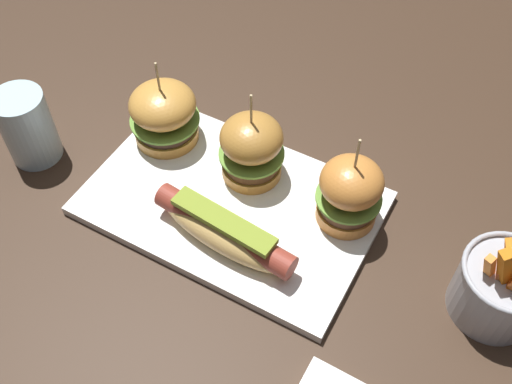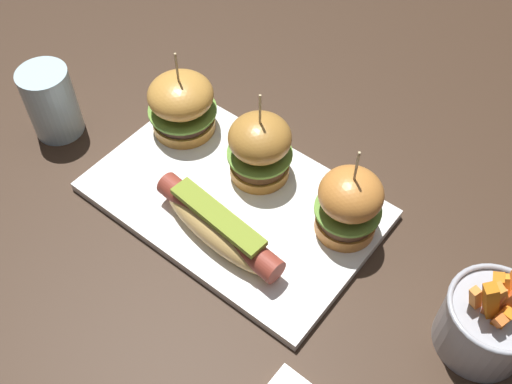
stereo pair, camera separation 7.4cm
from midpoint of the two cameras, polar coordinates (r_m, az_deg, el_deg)
name	(u,v)px [view 1 (the left image)]	position (r m, az deg, el deg)	size (l,w,h in m)	color
ground_plane	(232,206)	(0.80, -5.01, -1.55)	(3.00, 3.00, 0.00)	#382619
platter_main	(231,203)	(0.79, -5.05, -1.25)	(0.37, 0.24, 0.01)	white
hot_dog	(224,231)	(0.73, -5.97, -3.94)	(0.20, 0.07, 0.05)	tan
slider_left	(164,114)	(0.84, -11.31, 7.20)	(0.10, 0.10, 0.13)	#CA8D3C
slider_center	(251,148)	(0.78, -3.19, 4.08)	(0.09, 0.09, 0.14)	#B57C34
slider_right	(350,192)	(0.73, 6.11, -0.18)	(0.08, 0.08, 0.14)	#CD7E36
fries_bucket	(501,287)	(0.71, 19.65, -8.76)	(0.11, 0.11, 0.13)	#A8AAB2
water_glass	(27,127)	(0.89, -23.28, 5.59)	(0.07, 0.07, 0.11)	silver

